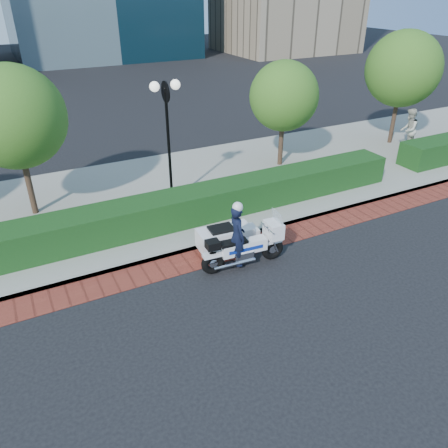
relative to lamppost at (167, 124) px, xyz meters
name	(u,v)px	position (x,y,z in m)	size (l,w,h in m)	color
ground	(210,291)	(-1.00, -5.20, -2.96)	(120.00, 120.00, 0.00)	black
brick_strip	(187,262)	(-1.00, -3.70, -2.95)	(60.00, 1.00, 0.01)	maroon
sidewalk	(139,200)	(-1.00, 0.80, -2.88)	(60.00, 8.00, 0.15)	gray
hedge_main	(160,212)	(-1.00, -1.60, -2.31)	(18.00, 1.20, 1.00)	#113415
lamppost	(167,124)	(0.00, 0.00, 0.00)	(1.02, 0.70, 4.21)	black
tree_b	(13,117)	(-4.50, 1.30, 0.48)	(3.20, 3.20, 4.89)	#332319
tree_c	(284,96)	(5.50, 1.30, 0.09)	(2.80, 2.80, 4.30)	#332319
tree_d	(403,69)	(12.00, 1.30, 0.65)	(3.40, 3.40, 5.16)	#332319
police_motorcycle	(235,239)	(0.27, -4.22, -2.26)	(2.53, 1.85, 2.04)	black
pedestrian	(408,130)	(11.71, 0.10, -1.83)	(0.95, 0.74, 1.95)	beige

